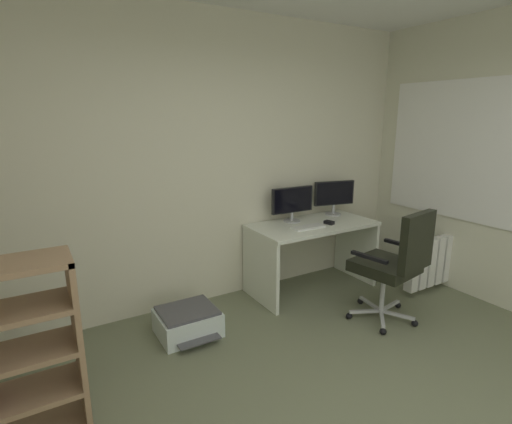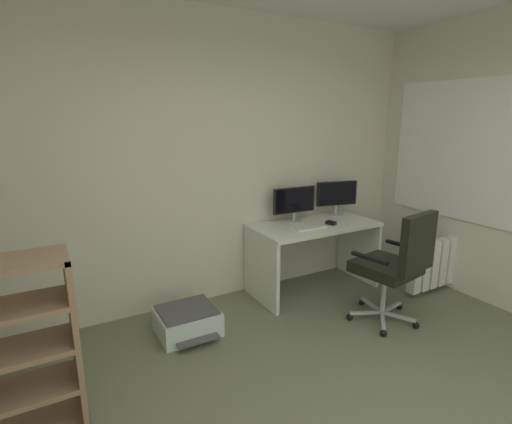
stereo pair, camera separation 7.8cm
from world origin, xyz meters
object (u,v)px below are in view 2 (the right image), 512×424
object	(u,v)px
monitor_secondary	(337,195)
keyboard	(310,228)
computer_mouse	(331,223)
office_chair	(396,262)
desk	(314,242)
monitor_main	(294,202)
printer	(188,321)
radiator	(444,261)

from	to	relation	value
monitor_secondary	keyboard	xyz separation A→B (m)	(-0.59, -0.29, -0.22)
computer_mouse	keyboard	bearing A→B (deg)	167.78
monitor_secondary	office_chair	xyz separation A→B (m)	(-0.26, -1.11, -0.37)
monitor_secondary	computer_mouse	bearing A→B (deg)	-137.41
desk	monitor_main	size ratio (longest dim) A/B	2.70
monitor_main	computer_mouse	bearing A→B (deg)	-46.37
monitor_secondary	printer	bearing A→B (deg)	-169.26
monitor_main	monitor_secondary	size ratio (longest dim) A/B	1.03
computer_mouse	radiator	xyz separation A→B (m)	(1.10, -0.57, -0.43)
monitor_main	office_chair	xyz separation A→B (m)	(0.32, -1.11, -0.36)
desk	keyboard	size ratio (longest dim) A/B	3.88
monitor_secondary	radiator	world-z (taller)	monitor_secondary
monitor_main	printer	size ratio (longest dim) A/B	0.95
monitor_main	computer_mouse	size ratio (longest dim) A/B	4.89
monitor_secondary	keyboard	size ratio (longest dim) A/B	1.40
monitor_secondary	computer_mouse	world-z (taller)	monitor_secondary
monitor_main	computer_mouse	distance (m)	0.44
computer_mouse	office_chair	bearing A→B (deg)	-100.94
keyboard	office_chair	distance (m)	0.90
desk	keyboard	xyz separation A→B (m)	(-0.15, -0.12, 0.21)
monitor_main	keyboard	world-z (taller)	monitor_main
keyboard	office_chair	world-z (taller)	office_chair
desk	monitor_secondary	bearing A→B (deg)	21.46
monitor_main	monitor_secondary	distance (m)	0.58
radiator	desk	bearing A→B (deg)	150.85
desk	keyboard	bearing A→B (deg)	-141.60
desk	monitor_secondary	world-z (taller)	monitor_secondary
office_chair	printer	size ratio (longest dim) A/B	2.04
desk	printer	distance (m)	1.55
radiator	office_chair	bearing A→B (deg)	-166.24
computer_mouse	radiator	size ratio (longest dim) A/B	0.10
desk	monitor_main	xyz separation A→B (m)	(-0.14, 0.17, 0.42)
desk	computer_mouse	bearing A→B (deg)	-41.37
monitor_main	office_chair	distance (m)	1.21
desk	radiator	size ratio (longest dim) A/B	1.29
monitor_secondary	office_chair	world-z (taller)	monitor_secondary
office_chair	monitor_secondary	bearing A→B (deg)	76.84
desk	radiator	bearing A→B (deg)	-29.15
printer	desk	bearing A→B (deg)	7.41
desk	monitor_secondary	distance (m)	0.64
computer_mouse	office_chair	size ratio (longest dim) A/B	0.09
keyboard	radiator	bearing A→B (deg)	-20.48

